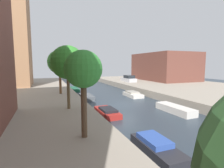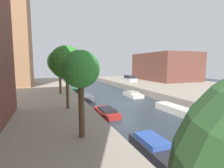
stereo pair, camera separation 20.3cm
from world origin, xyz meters
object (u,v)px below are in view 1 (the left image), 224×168
object	(u,v)px
moored_boat_left_2	(107,112)
moored_boat_right_3	(133,94)
moored_boat_right_2	(175,109)
street_tree_3	(60,62)
moored_boat_left_1	(157,148)
moored_boat_left_4	(74,89)
parked_car	(129,79)
street_tree_1	(83,71)
street_tree_2	(68,63)
moored_boat_left_3	(86,97)
low_block_right	(164,67)

from	to	relation	value
moored_boat_left_2	moored_boat_right_3	xyz separation A→B (m)	(6.67, 7.46, 0.02)
moored_boat_right_2	moored_boat_right_3	size ratio (longest dim) A/B	1.16
street_tree_3	moored_boat_left_1	bearing A→B (deg)	-77.14
moored_boat_left_1	moored_boat_left_4	bearing A→B (deg)	91.34
parked_car	moored_boat_right_3	bearing A→B (deg)	-113.88
street_tree_1	parked_car	xyz separation A→B (m)	(15.05, 24.79, -2.82)
street_tree_3	moored_boat_right_3	distance (m)	11.20
moored_boat_right_2	street_tree_2	bearing A→B (deg)	171.95
street_tree_2	moored_boat_left_1	bearing A→B (deg)	-64.59
street_tree_2	moored_boat_left_2	world-z (taller)	street_tree_2
moored_boat_left_2	moored_boat_left_3	distance (m)	8.02
street_tree_1	moored_boat_left_4	world-z (taller)	street_tree_1
moored_boat_left_3	moored_boat_right_3	bearing A→B (deg)	-4.68
street_tree_3	moored_boat_left_4	world-z (taller)	street_tree_3
street_tree_1	street_tree_2	xyz separation A→B (m)	(0.00, 6.15, 0.45)
parked_car	moored_boat_left_4	distance (m)	12.33
street_tree_1	low_block_right	bearing A→B (deg)	45.82
street_tree_2	parked_car	size ratio (longest dim) A/B	1.24
parked_car	moored_boat_right_3	distance (m)	12.12
moored_boat_left_2	street_tree_2	bearing A→B (deg)	-177.45
low_block_right	moored_boat_left_2	distance (m)	29.18
street_tree_1	moored_boat_left_4	size ratio (longest dim) A/B	1.03
moored_boat_right_2	moored_boat_left_1	bearing A→B (deg)	-137.20
moored_boat_left_3	moored_boat_left_4	world-z (taller)	moored_boat_left_3
moored_boat_left_3	moored_boat_right_2	bearing A→B (deg)	-55.23
street_tree_1	moored_boat_left_2	xyz separation A→B (m)	(3.50, 6.31, -4.11)
street_tree_3	moored_boat_left_1	xyz separation A→B (m)	(3.53, -15.47, -4.63)
moored_boat_right_2	moored_boat_right_3	xyz separation A→B (m)	(0.14, 9.04, -0.02)
low_block_right	moored_boat_right_2	xyz separation A→B (m)	(-14.94, -20.96, -3.83)
low_block_right	street_tree_3	bearing A→B (deg)	-155.24
street_tree_1	moored_boat_left_2	size ratio (longest dim) A/B	1.18
moored_boat_left_4	moored_boat_right_2	xyz separation A→B (m)	(7.06, -17.95, 0.08)
street_tree_2	street_tree_3	bearing A→B (deg)	90.00
street_tree_3	moored_boat_left_2	xyz separation A→B (m)	(3.50, -7.88, -4.69)
low_block_right	moored_boat_right_3	world-z (taller)	low_block_right
street_tree_2	parked_car	distance (m)	24.18
low_block_right	moored_boat_left_2	world-z (taller)	low_block_right
street_tree_3	moored_boat_right_2	bearing A→B (deg)	-43.28
street_tree_2	moored_boat_right_3	distance (m)	13.50
street_tree_3	street_tree_1	bearing A→B (deg)	-90.00
low_block_right	moored_boat_left_2	bearing A→B (deg)	-137.91
moored_boat_left_3	moored_boat_right_3	xyz separation A→B (m)	(6.80, -0.56, 0.03)
street_tree_2	moored_boat_right_3	bearing A→B (deg)	36.83
moored_boat_left_1	moored_boat_right_3	distance (m)	16.46
street_tree_3	moored_boat_right_2	world-z (taller)	street_tree_3
parked_car	moored_boat_left_4	world-z (taller)	parked_car
moored_boat_left_1	moored_boat_right_3	size ratio (longest dim) A/B	0.94
moored_boat_right_3	parked_car	bearing A→B (deg)	66.12
moored_boat_left_2	moored_boat_right_3	bearing A→B (deg)	48.21
street_tree_1	moored_boat_right_3	xyz separation A→B (m)	(10.17, 13.77, -4.09)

